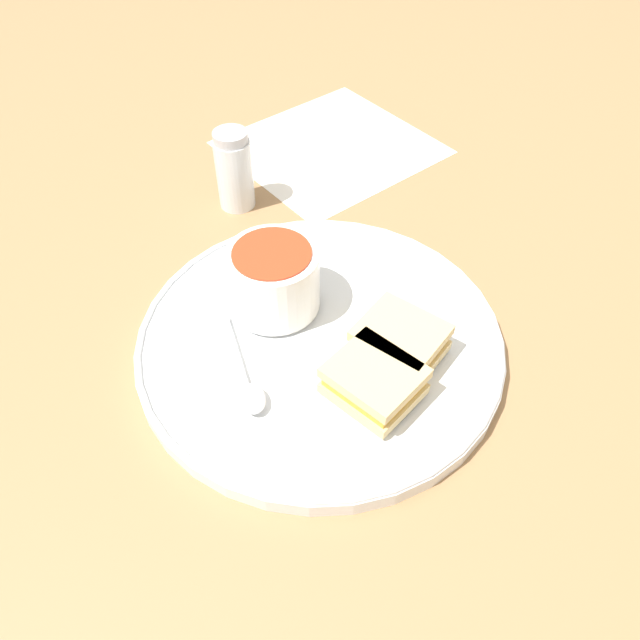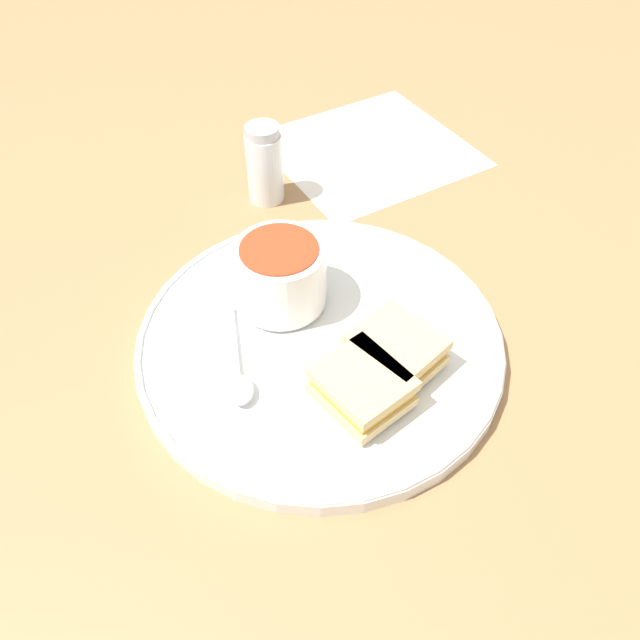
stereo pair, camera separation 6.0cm
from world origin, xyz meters
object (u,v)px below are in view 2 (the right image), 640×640
at_px(soup_bowl, 280,274).
at_px(salt_shaker, 265,164).
at_px(sandwich_half_near, 362,387).
at_px(sandwich_half_far, 396,349).
at_px(spoon, 237,379).

bearing_deg(soup_bowl, salt_shaker, -37.12).
relative_size(sandwich_half_near, sandwich_half_far, 1.08).
bearing_deg(sandwich_half_near, spoon, 35.66).
bearing_deg(sandwich_half_near, sandwich_half_far, -83.42).
bearing_deg(spoon, sandwich_half_near, 71.13).
relative_size(soup_bowl, spoon, 0.84).
distance_m(spoon, salt_shaker, 0.31).
height_order(soup_bowl, sandwich_half_near, soup_bowl).
distance_m(soup_bowl, spoon, 0.12).
bearing_deg(salt_shaker, spoon, 133.44).
distance_m(soup_bowl, sandwich_half_near, 0.15).
xyz_separation_m(soup_bowl, sandwich_half_far, (-0.14, -0.02, -0.02)).
bearing_deg(sandwich_half_far, spoon, 54.31).
distance_m(soup_bowl, sandwich_half_far, 0.14).
xyz_separation_m(sandwich_half_near, salt_shaker, (0.31, -0.16, 0.01)).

